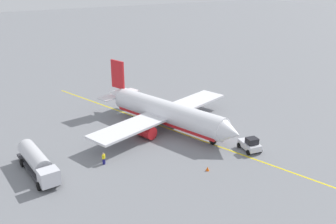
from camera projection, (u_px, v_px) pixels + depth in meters
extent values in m
plane|color=slate|center=(168.00, 128.00, 64.61)|extent=(400.00, 400.00, 0.00)
cylinder|color=white|center=(168.00, 112.00, 63.56)|extent=(22.30, 11.28, 3.83)
cube|color=red|center=(168.00, 118.00, 63.94)|extent=(20.89, 10.21, 1.07)
cone|color=white|center=(231.00, 133.00, 55.87)|extent=(4.18, 4.52, 3.68)
cone|color=white|center=(116.00, 94.00, 71.50)|extent=(5.20, 4.55, 3.26)
cube|color=red|center=(118.00, 74.00, 69.70)|extent=(3.13, 1.44, 5.20)
cube|color=white|center=(119.00, 95.00, 71.11)|extent=(5.14, 8.71, 0.24)
cube|color=white|center=(164.00, 114.00, 64.35)|extent=(14.63, 29.28, 0.36)
cylinder|color=red|center=(186.00, 113.00, 67.93)|extent=(3.73, 3.07, 2.10)
cylinder|color=red|center=(146.00, 131.00, 60.68)|extent=(3.73, 3.07, 2.10)
cylinder|color=#4C4C51|center=(213.00, 138.00, 58.43)|extent=(0.24, 0.24, 1.22)
cylinder|color=black|center=(213.00, 141.00, 58.65)|extent=(1.17, 0.75, 1.10)
cylinder|color=#4C4C51|center=(169.00, 115.00, 67.25)|extent=(0.24, 0.24, 1.22)
cylinder|color=black|center=(169.00, 118.00, 67.47)|extent=(1.17, 0.75, 1.10)
cylinder|color=#4C4C51|center=(149.00, 124.00, 63.62)|extent=(0.24, 0.24, 1.22)
cylinder|color=black|center=(149.00, 127.00, 63.84)|extent=(1.17, 0.75, 1.10)
cube|color=#2D2D33|center=(37.00, 168.00, 50.67)|extent=(10.88, 3.79, 0.30)
cube|color=silver|center=(49.00, 177.00, 46.58)|extent=(2.28, 2.63, 2.00)
cube|color=black|center=(51.00, 177.00, 45.75)|extent=(0.41, 2.00, 0.90)
cylinder|color=silver|center=(35.00, 157.00, 50.66)|extent=(8.07, 3.25, 2.30)
cylinder|color=black|center=(58.00, 180.00, 47.96)|extent=(1.13, 0.48, 1.10)
cylinder|color=black|center=(39.00, 186.00, 46.61)|extent=(1.13, 0.48, 1.10)
cylinder|color=black|center=(40.00, 158.00, 53.49)|extent=(1.13, 0.48, 1.10)
cylinder|color=black|center=(22.00, 163.00, 52.14)|extent=(1.13, 0.48, 1.10)
cube|color=silver|center=(250.00, 145.00, 56.70)|extent=(3.81, 2.40, 0.90)
cube|color=black|center=(252.00, 141.00, 55.94)|extent=(1.58, 1.75, 0.90)
cylinder|color=black|center=(239.00, 145.00, 57.65)|extent=(0.83, 0.39, 0.80)
cylinder|color=black|center=(250.00, 143.00, 58.34)|extent=(0.83, 0.39, 0.80)
cylinder|color=black|center=(248.00, 153.00, 55.39)|extent=(0.83, 0.39, 0.80)
cylinder|color=black|center=(260.00, 150.00, 56.08)|extent=(0.83, 0.39, 0.80)
cube|color=navy|center=(104.00, 161.00, 52.91)|extent=(0.54, 0.50, 0.85)
cube|color=yellow|center=(104.00, 156.00, 52.65)|extent=(0.63, 0.58, 0.60)
sphere|color=tan|center=(103.00, 154.00, 52.49)|extent=(0.24, 0.24, 0.24)
cone|color=#F2590F|center=(207.00, 169.00, 51.21)|extent=(0.51, 0.51, 0.57)
cube|color=yellow|center=(168.00, 128.00, 64.61)|extent=(59.59, 22.07, 0.01)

